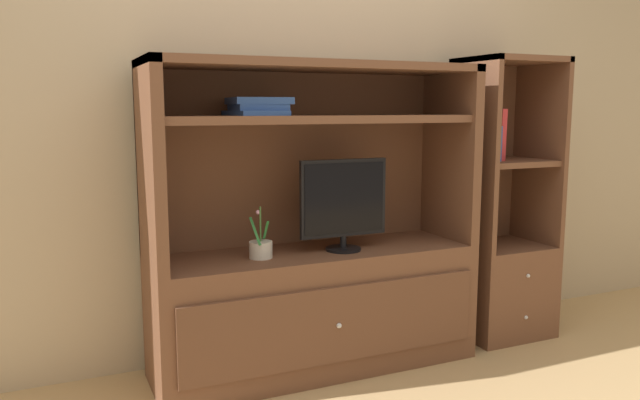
# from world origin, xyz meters

# --- Properties ---
(ground_plane) EXTENTS (8.00, 8.00, 0.00)m
(ground_plane) POSITION_xyz_m (0.00, 0.00, 0.00)
(ground_plane) COLOR tan
(painted_rear_wall) EXTENTS (6.00, 0.10, 2.80)m
(painted_rear_wall) POSITION_xyz_m (0.00, 0.75, 1.40)
(painted_rear_wall) COLOR tan
(painted_rear_wall) RESTS_ON ground_plane
(media_console) EXTENTS (1.56, 0.50, 1.46)m
(media_console) POSITION_xyz_m (0.00, 0.41, 0.47)
(media_console) COLOR brown
(media_console) RESTS_ON ground_plane
(tv_monitor) EXTENTS (0.44, 0.17, 0.44)m
(tv_monitor) POSITION_xyz_m (0.12, 0.35, 0.81)
(tv_monitor) COLOR black
(tv_monitor) RESTS_ON media_console
(potted_plant) EXTENTS (0.11, 0.11, 0.24)m
(potted_plant) POSITION_xyz_m (-0.29, 0.36, 0.62)
(potted_plant) COLOR beige
(potted_plant) RESTS_ON media_console
(magazine_stack) EXTENTS (0.28, 0.33, 0.08)m
(magazine_stack) POSITION_xyz_m (-0.28, 0.40, 1.26)
(magazine_stack) COLOR #2D519E
(magazine_stack) RESTS_ON media_console
(bookshelf_tall) EXTENTS (0.49, 0.43, 1.52)m
(bookshelf_tall) POSITION_xyz_m (1.13, 0.41, 0.50)
(bookshelf_tall) COLOR brown
(bookshelf_tall) RESTS_ON ground_plane
(upright_book_row) EXTENTS (0.11, 0.18, 0.27)m
(upright_book_row) POSITION_xyz_m (1.01, 0.40, 1.09)
(upright_book_row) COLOR red
(upright_book_row) RESTS_ON bookshelf_tall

